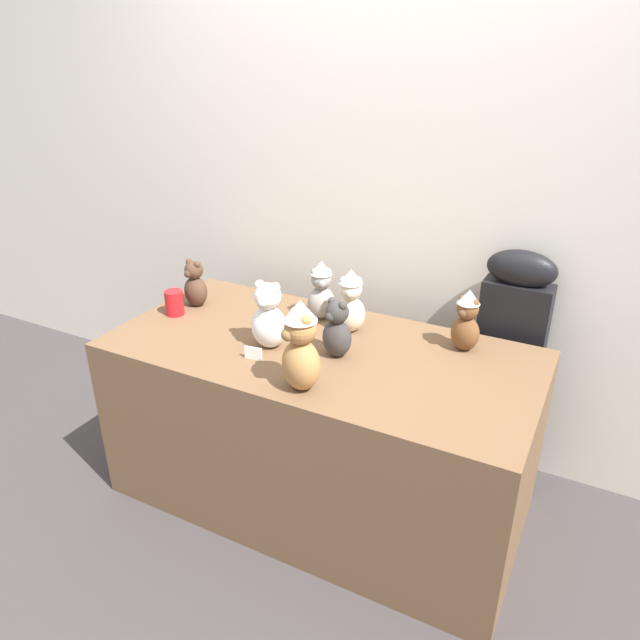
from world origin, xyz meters
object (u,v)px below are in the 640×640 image
Objects in this scene: teddy_bear_chestnut at (466,321)px; teddy_bear_cream at (351,302)px; teddy_bear_caramel at (301,347)px; party_cup_red at (174,303)px; teddy_bear_charcoal at (337,330)px; teddy_bear_ash at (321,291)px; display_table at (320,425)px; instrument_case at (506,368)px; teddy_bear_cocoa at (195,285)px; teddy_bear_snow at (269,317)px.

teddy_bear_chestnut is 0.92× the size of teddy_bear_cream.
teddy_bear_caramel is 0.84m from party_cup_red.
teddy_bear_ash reaches higher than teddy_bear_charcoal.
teddy_bear_charcoal is at bearing -17.09° from display_table.
instrument_case is at bearing 8.39° from teddy_bear_cream.
teddy_bear_caramel reaches higher than teddy_bear_chestnut.
teddy_bear_caramel reaches higher than party_cup_red.
teddy_bear_ash is 0.96× the size of teddy_bear_cream.
teddy_bear_cream is 1.25× the size of teddy_bear_cocoa.
display_table is at bearing -95.57° from teddy_bear_ash.
teddy_bear_chestnut is (0.50, 0.25, 0.49)m from display_table.
teddy_bear_ash is at bearing 116.34° from display_table.
party_cup_red is (-1.21, -0.26, -0.07)m from teddy_bear_chestnut.
instrument_case reaches higher than teddy_bear_caramel.
teddy_bear_caramel reaches higher than teddy_bear_charcoal.
instrument_case is 0.87m from teddy_bear_ash.
teddy_bear_snow reaches higher than teddy_bear_cream.
teddy_bear_caramel is (0.26, -0.21, 0.03)m from teddy_bear_snow.
teddy_bear_cream is (-0.04, 0.48, -0.03)m from teddy_bear_caramel.
teddy_bear_ash reaches higher than teddy_bear_cocoa.
teddy_bear_ash is (-0.12, 0.25, 0.50)m from display_table.
instrument_case is 4.14× the size of teddy_bear_ash.
teddy_bear_caramel is 1.22× the size of teddy_bear_cream.
display_table is at bearing -124.21° from teddy_bear_cream.
teddy_bear_snow reaches higher than teddy_bear_charcoal.
teddy_bear_snow reaches higher than teddy_bear_cocoa.
teddy_bear_cream is at bearing -156.55° from teddy_bear_chestnut.
teddy_bear_cocoa reaches higher than display_table.
teddy_bear_cream is at bearing 77.69° from display_table.
teddy_bear_cocoa is at bearing 171.17° from display_table.
teddy_bear_charcoal is 2.12× the size of party_cup_red.
teddy_bear_caramel is 0.49m from teddy_bear_cream.
teddy_bear_cream reaches higher than teddy_bear_ash.
display_table is 6.77× the size of teddy_bear_chestnut.
teddy_bear_caramel reaches higher than teddy_bear_ash.
teddy_bear_ash is 1.20× the size of teddy_bear_cocoa.
teddy_bear_cream is at bearing 120.99° from teddy_bear_charcoal.
teddy_bear_cocoa is (-0.51, 0.19, -0.03)m from teddy_bear_snow.
instrument_case is 0.45m from teddy_bear_chestnut.
teddy_bear_snow is 1.06× the size of teddy_bear_ash.
teddy_bear_caramel is 0.58m from teddy_bear_ash.
instrument_case is 1.07m from teddy_bear_snow.
teddy_bear_charcoal is 0.22m from teddy_bear_cream.
teddy_bear_cocoa is at bearing -160.63° from instrument_case.
teddy_bear_caramel reaches higher than teddy_bear_snow.
teddy_bear_ash is 0.58m from teddy_bear_cocoa.
teddy_bear_caramel is 0.69m from teddy_bear_chestnut.
teddy_bear_ash is at bearing 138.84° from teddy_bear_cream.
teddy_bear_snow is 0.34m from teddy_bear_caramel.
teddy_bear_caramel reaches higher than teddy_bear_cream.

